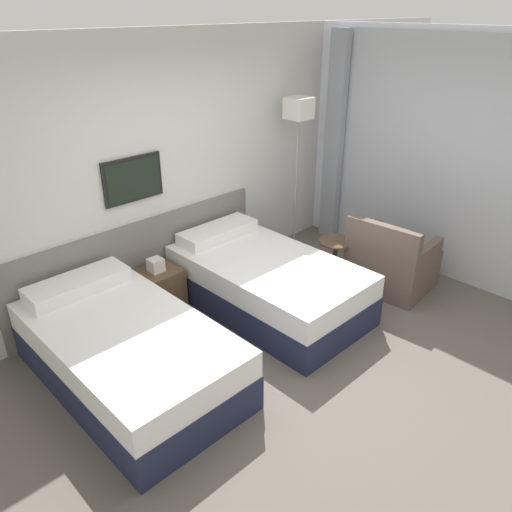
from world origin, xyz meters
TOP-DOWN VIEW (x-y plane):
  - ground_plane at (0.00, 0.00)m, footprint 16.00×16.00m
  - wall_headboard at (-0.03, 1.97)m, footprint 10.00×0.10m
  - wall_window at (2.41, -0.17)m, footprint 0.21×4.44m
  - bed_near_door at (-1.28, 0.89)m, footprint 1.14×2.04m
  - bed_near_window at (0.38, 0.89)m, footprint 1.14×2.04m
  - nightstand at (-0.45, 1.66)m, footprint 0.46×0.39m
  - floor_lamp at (1.59, 1.59)m, footprint 0.27×0.27m
  - side_table at (1.32, 0.74)m, footprint 0.39×0.39m
  - armchair at (1.67, 0.22)m, footprint 0.81×0.89m

SIDE VIEW (x-z plane):
  - ground_plane at x=0.00m, z-range 0.00..0.00m
  - nightstand at x=-0.45m, z-range -0.06..0.52m
  - armchair at x=1.67m, z-range -0.15..0.71m
  - bed_near_door at x=-1.28m, z-range -0.06..0.63m
  - bed_near_window at x=0.38m, z-range -0.06..0.63m
  - side_table at x=1.32m, z-range 0.10..0.61m
  - wall_headboard at x=-0.03m, z-range -0.06..2.64m
  - wall_window at x=2.41m, z-range -0.01..2.69m
  - floor_lamp at x=1.59m, z-range 0.70..2.64m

